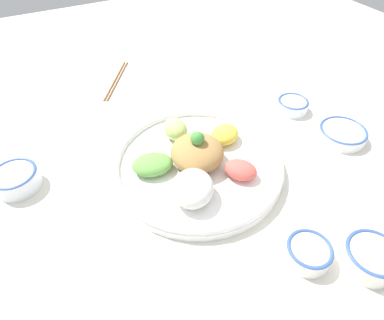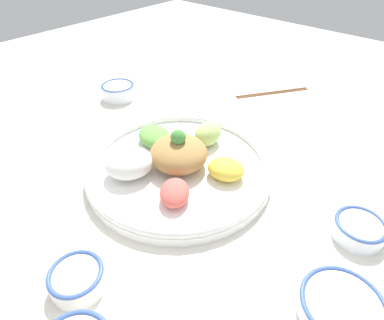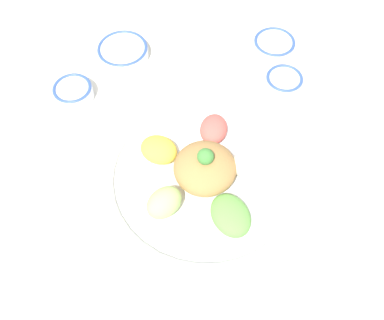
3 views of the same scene
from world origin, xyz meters
name	(u,v)px [view 1 (image 1 of 3)]	position (x,y,z in m)	size (l,w,h in m)	color
ground_plane	(203,158)	(0.00, 0.00, 0.00)	(2.40, 2.40, 0.00)	silver
salad_platter	(196,162)	(-0.03, -0.03, 0.03)	(0.40, 0.40, 0.11)	white
sauce_bowl_red	(293,105)	(0.32, 0.06, 0.02)	(0.09, 0.09, 0.03)	white
rice_bowl_blue	(371,257)	(0.13, -0.38, 0.02)	(0.10, 0.10, 0.04)	white
sauce_bowl_dark	(342,133)	(0.35, -0.10, 0.02)	(0.12, 0.12, 0.03)	white
rice_bowl_plain	(16,179)	(-0.41, 0.11, 0.02)	(0.10, 0.10, 0.04)	white
sauce_bowl_far	(308,252)	(0.04, -0.32, 0.02)	(0.08, 0.08, 0.04)	white
chopsticks_pair_near	(116,80)	(-0.07, 0.45, 0.00)	(0.15, 0.21, 0.01)	brown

